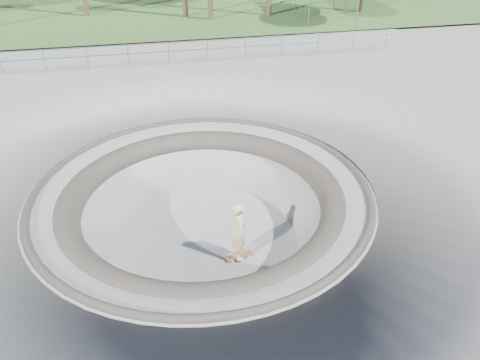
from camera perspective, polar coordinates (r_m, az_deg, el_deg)
The scene contains 6 objects.
ground at distance 14.18m, azimuth -4.68°, elevation -1.22°, with size 180.00×180.00×0.00m, color #959691.
skate_bowl at distance 15.26m, azimuth -4.38°, elevation -6.97°, with size 14.00×14.00×4.10m.
distant_hills at distance 70.72m, azimuth -7.99°, elevation 19.67°, with size 103.20×45.00×28.60m.
safety_railing at distance 24.86m, azimuth -8.71°, elevation 15.17°, with size 25.00×0.06×1.03m.
skateboard at distance 14.52m, azimuth -0.08°, elevation -9.24°, with size 0.88×0.41×0.09m.
skater at distance 13.89m, azimuth -0.08°, elevation -6.20°, with size 0.70×0.46×1.93m, color beige.
Camera 1 is at (-1.31, -11.81, 7.74)m, focal length 35.00 mm.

